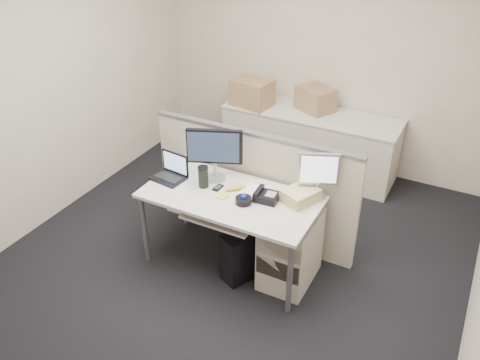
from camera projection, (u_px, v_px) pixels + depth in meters
The scene contains 26 objects.
floor at pixel (231, 262), 4.67m from camera, with size 4.00×4.50×0.01m, color black.
wall_back at pixel (326, 52), 5.67m from camera, with size 4.00×0.02×2.70m, color beige.
wall_left at pixel (43, 86), 4.76m from camera, with size 0.02×4.50×2.70m, color beige.
desk at pixel (231, 202), 4.32m from camera, with size 1.50×0.75×0.73m.
keyboard_tray at pixel (220, 217), 4.21m from camera, with size 0.62×0.32×0.02m, color silver.
drawer_pedestal at pixel (290, 249), 4.32m from camera, with size 0.40×0.55×0.65m, color beige.
cubicle_partition at pixel (253, 189), 4.72m from camera, with size 2.00×0.06×1.10m, color beige.
back_counter at pixel (309, 142), 5.94m from camera, with size 2.00×0.60×0.72m, color beige.
monitor_main at pixel (215, 155), 4.40m from camera, with size 0.49×0.19×0.49m, color black.
monitor_small at pixel (318, 176), 4.17m from camera, with size 0.33×0.17×0.41m, color #B7B7BC.
laptop at pixel (167, 168), 4.46m from camera, with size 0.29×0.22×0.22m, color black.
trackball at pixel (243, 200), 4.18m from camera, with size 0.14×0.14×0.05m, color black.
desk_phone at pixel (267, 197), 4.21m from camera, with size 0.20×0.16×0.06m, color black.
paper_stack at pixel (253, 193), 4.32m from camera, with size 0.20×0.26×0.01m, color white.
sticky_pad at pixel (222, 196), 4.27m from camera, with size 0.09×0.09×0.01m, color yellow.
travel_mug at pixel (203, 177), 4.37m from camera, with size 0.09×0.09×0.18m, color black.
banana at pixel (236, 188), 4.35m from camera, with size 0.19×0.05×0.04m, color gold.
cellphone at pixel (218, 188), 4.38m from camera, with size 0.06×0.11×0.01m, color black.
manila_folders at pixel (300, 195), 4.20m from camera, with size 0.22×0.28×0.11m, color tan.
keyboard at pixel (223, 219), 4.15m from camera, with size 0.41×0.14×0.02m, color black.
pc_tower_desk at pixel (248, 252), 4.43m from camera, with size 0.20×0.49×0.46m, color black.
pc_tower_spare_dark at pixel (219, 144), 6.20m from camera, with size 0.19×0.48×0.45m, color black.
pc_tower_spare_silver at pixel (202, 142), 6.32m from camera, with size 0.17×0.41×0.39m, color #B7B7BC.
cardboard_box_left at pixel (252, 93), 5.86m from camera, with size 0.44×0.33×0.33m, color #A27D4B.
cardboard_box_right at pixel (315, 100), 5.75m from camera, with size 0.40×0.31×0.29m, color #A27D4B.
red_binder at pixel (259, 95), 5.84m from camera, with size 0.08×0.33×0.31m, color maroon.
Camera 1 is at (1.74, -3.15, 3.07)m, focal length 38.00 mm.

